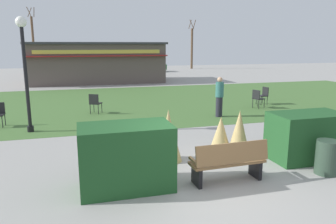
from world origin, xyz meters
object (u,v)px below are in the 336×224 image
Objects in this scene: tree_left_bg at (192,47)px; tree_right_bg at (33,42)px; cafe_chair_east at (95,102)px; trash_bin at (327,157)px; parked_car_east_slot at (146,66)px; lamppost_mid at (24,60)px; cafe_chair_north at (258,97)px; parked_car_west_slot at (55,68)px; parked_car_center_slot at (105,67)px; person_strolling at (219,97)px; cafe_chair_west at (264,94)px; food_kiosk at (97,62)px; park_bench at (229,162)px.

tree_left_bg is 0.83× the size of tree_right_bg.
trash_bin is at bearing -59.81° from cafe_chair_east.
lamppost_mid is at bearing -110.95° from parked_car_east_slot.
tree_right_bg is at bearing 114.48° from cafe_chair_north.
cafe_chair_east is at bearing -118.29° from tree_left_bg.
parked_car_west_slot reaches higher than cafe_chair_east.
cafe_chair_north is at bearing -76.48° from parked_car_center_slot.
parked_car_west_slot is at bearing -167.75° from tree_left_bg.
cafe_chair_west is at bearing -105.04° from person_strolling.
lamppost_mid reaches higher than parked_car_west_slot.
parked_car_west_slot is at bearing -27.38° from person_strolling.
person_strolling is (4.11, -14.77, -0.75)m from food_kiosk.
parked_car_west_slot is at bearing -179.98° from parked_car_center_slot.
tree_right_bg reaches higher than parked_car_west_slot.
cafe_chair_west is at bearing 67.27° from trash_bin.
food_kiosk is at bearing 120.51° from cafe_chair_west.
food_kiosk reaches higher than parked_car_west_slot.
trash_bin is 0.91× the size of cafe_chair_east.
parked_car_center_slot reaches higher than cafe_chair_east.
lamppost_mid is 0.37× the size of food_kiosk.
tree_left_bg reaches higher than parked_car_west_slot.
tree_left_bg is at bearing 12.25° from parked_car_west_slot.
tree_left_bg reaches higher than park_bench.
food_kiosk is 6.25× the size of person_strolling.
parked_car_east_slot is at bearing 94.36° from cafe_chair_west.
parked_car_west_slot is at bearing 114.07° from food_kiosk.
cafe_chair_east is 0.21× the size of parked_car_center_slot.
trash_bin is 9.14m from cafe_chair_west.
parked_car_west_slot is 0.70× the size of tree_left_bg.
cafe_chair_west is at bearing -63.53° from tree_right_bg.
person_strolling is 32.21m from tree_right_bg.
parked_car_west_slot is 0.99× the size of parked_car_center_slot.
parked_car_east_slot is (1.76, 23.43, -0.22)m from person_strolling.
lamppost_mid is 25.64m from parked_car_east_slot.
tree_left_bg is (15.80, 27.44, 0.19)m from lamppost_mid.
parked_car_center_slot is 0.58× the size of tree_right_bg.
trash_bin is 34.53m from tree_left_bg.
trash_bin is 0.13× the size of tree_left_bg.
food_kiosk is at bearing -67.07° from tree_right_bg.
parked_car_center_slot is 4.54m from parked_car_east_slot.
cafe_chair_north is at bearing 9.63° from lamppost_mid.
parked_car_west_slot is (-5.39, 29.64, 0.16)m from park_bench.
tree_right_bg is (-6.57, 15.53, 1.70)m from food_kiosk.
cafe_chair_east is 28.97m from tree_right_bg.
tree_left_bg is at bearing 60.06° from lamppost_mid.
park_bench is at bearing -124.66° from cafe_chair_north.
cafe_chair_east is at bearing 106.55° from park_bench.
tree_right_bg reaches higher than cafe_chair_north.
parked_car_center_slot is (-6.17, 21.38, 0.12)m from cafe_chair_west.
tree_right_bg is (-10.53, 36.68, 2.90)m from trash_bin.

